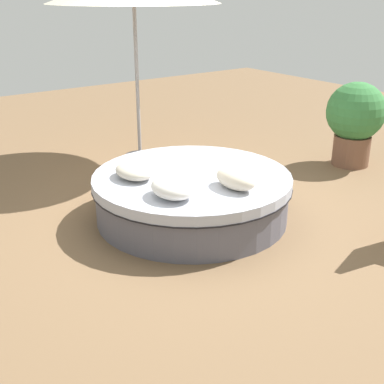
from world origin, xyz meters
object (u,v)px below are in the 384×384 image
object	(u,v)px
throw_pillow_0	(134,171)
planter	(355,118)
round_bed	(192,196)
throw_pillow_1	(173,188)
throw_pillow_2	(236,179)

from	to	relation	value
throw_pillow_0	planter	world-z (taller)	planter
round_bed	planter	world-z (taller)	planter
throw_pillow_1	throw_pillow_2	xyz separation A→B (m)	(-0.18, -0.64, 0.00)
throw_pillow_2	planter	xyz separation A→B (m)	(0.69, -2.79, 0.07)
throw_pillow_0	throw_pillow_1	distance (m)	0.67
throw_pillow_1	throw_pillow_0	bearing A→B (deg)	2.89
round_bed	throw_pillow_0	xyz separation A→B (m)	(0.28, 0.55, 0.32)
round_bed	throw_pillow_2	xyz separation A→B (m)	(-0.58, -0.12, 0.34)
throw_pillow_0	throw_pillow_1	world-z (taller)	throw_pillow_1
round_bed	throw_pillow_1	size ratio (longest dim) A/B	4.39
throw_pillow_0	throw_pillow_2	xyz separation A→B (m)	(-0.85, -0.67, 0.02)
round_bed	planter	xyz separation A→B (m)	(0.12, -2.91, 0.42)
throw_pillow_2	throw_pillow_0	bearing A→B (deg)	38.23
throw_pillow_0	throw_pillow_2	distance (m)	1.08
round_bed	throw_pillow_0	world-z (taller)	throw_pillow_0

